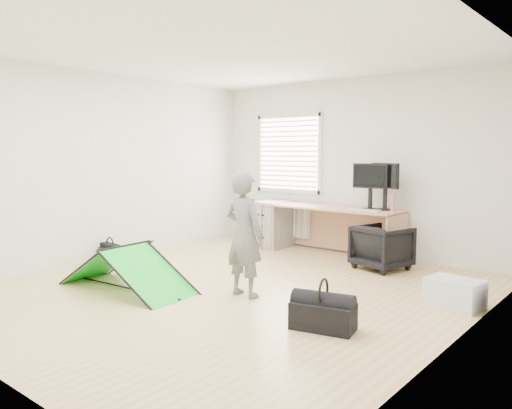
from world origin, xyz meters
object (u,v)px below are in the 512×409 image
Objects in this scene: person at (244,235)px; filing_cabinet at (274,224)px; laptop_bag at (110,253)px; thermos at (393,201)px; desk at (330,231)px; storage_crate at (455,293)px; kite at (127,267)px; duffel_bag at (323,316)px; monitor_left at (370,193)px; monitor_right at (385,193)px; office_chair at (382,247)px.

filing_cabinet is at bearing -56.79° from person.
filing_cabinet is 2.02× the size of laptop_bag.
thermos reaches higher than laptop_bag.
storage_crate is (2.34, -1.42, -0.23)m from desk.
kite is 2.47m from duffel_bag.
person is 2.44× the size of duffel_bag.
kite is at bearing -84.96° from filing_cabinet.
monitor_left is 0.99× the size of monitor_right.
filing_cabinet is 1.49× the size of monitor_right.
laptop_bag is at bearing 147.93° from kite.
person reaches higher than monitor_right.
desk is 1.09m from office_chair.
monitor_left reaches higher than storage_crate.
filing_cabinet is 2.93× the size of thermos.
laptop_bag is (-2.11, -2.47, -0.23)m from desk.
person is (-0.60, -2.13, 0.38)m from office_chair.
office_chair is at bearing -46.27° from monitor_right.
person is at bearing -79.67° from desk.
person is at bearing -101.78° from thermos.
monitor_right is 3.16m from duffel_bag.
monitor_left is at bearing -28.13° from office_chair.
desk is 1.05m from monitor_right.
desk is 3.26m from laptop_bag.
desk is 3.24m from kite.
storage_crate is (1.49, -1.52, -0.85)m from monitor_right.
office_chair is (1.03, -0.35, -0.08)m from desk.
desk is at bearing -152.14° from monitor_right.
duffel_bag is (0.69, -2.92, -0.76)m from thermos.
laptop_bag is (-2.53, 0.01, -0.54)m from person.
office_chair is at bearing 90.75° from duffel_bag.
thermos is 0.19× the size of person.
office_chair reaches higher than duffel_bag.
duffel_bag is (2.44, 0.32, -0.13)m from kite.
office_chair is at bearing 51.80° from kite.
kite is 4.37× the size of laptop_bag.
person is at bearing 150.82° from duffel_bag.
desk is 1.34× the size of kite.
duffel_bag is at bearing 119.32° from office_chair.
monitor_left is at bearing -1.48° from filing_cabinet.
filing_cabinet is 0.46× the size of kite.
office_chair is 1.25× the size of storage_crate.
kite is at bearing 72.17° from office_chair.
office_chair is (0.07, -0.44, -0.58)m from thermos.
monitor_right reaches higher than desk.
monitor_left is (0.67, -0.00, 0.62)m from desk.
filing_cabinet reaches higher than desk.
office_chair reaches higher than storage_crate.
office_chair is 3.79m from laptop_bag.
thermos is (0.12, -0.00, -0.12)m from monitor_right.
desk is 3.36× the size of office_chair.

